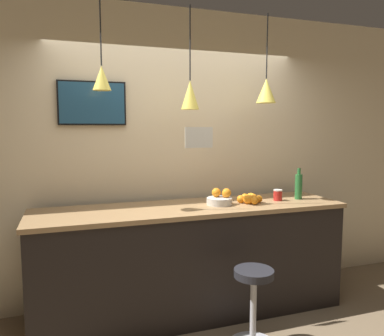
% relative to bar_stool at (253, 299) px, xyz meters
% --- Properties ---
extents(back_wall, '(8.00, 0.06, 2.90)m').
position_rel_bar_stool_xyz_m(back_wall, '(-0.28, 1.16, 1.05)').
color(back_wall, beige).
rests_on(back_wall, ground_plane).
extents(service_counter, '(2.85, 0.72, 1.02)m').
position_rel_bar_stool_xyz_m(service_counter, '(-0.28, 0.68, 0.11)').
color(service_counter, black).
rests_on(service_counter, ground_plane).
extents(bar_stool, '(0.39, 0.39, 0.63)m').
position_rel_bar_stool_xyz_m(bar_stool, '(0.00, 0.00, 0.00)').
color(bar_stool, '#B7B7BC').
rests_on(bar_stool, ground_plane).
extents(fruit_bowl, '(0.24, 0.24, 0.15)m').
position_rel_bar_stool_xyz_m(fruit_bowl, '(-0.00, 0.66, 0.67)').
color(fruit_bowl, beige).
rests_on(fruit_bowl, service_counter).
extents(orange_pile, '(0.24, 0.26, 0.09)m').
position_rel_bar_stool_xyz_m(orange_pile, '(0.30, 0.65, 0.66)').
color(orange_pile, orange).
rests_on(orange_pile, service_counter).
extents(juice_bottle, '(0.07, 0.07, 0.31)m').
position_rel_bar_stool_xyz_m(juice_bottle, '(0.84, 0.66, 0.75)').
color(juice_bottle, '#286B33').
rests_on(juice_bottle, service_counter).
extents(spread_jar, '(0.09, 0.09, 0.11)m').
position_rel_bar_stool_xyz_m(spread_jar, '(0.61, 0.66, 0.67)').
color(spread_jar, red).
rests_on(spread_jar, service_counter).
extents(pendant_lamp_left, '(0.15, 0.15, 0.76)m').
position_rel_bar_stool_xyz_m(pendant_lamp_left, '(-1.05, 0.74, 1.75)').
color(pendant_lamp_left, black).
extents(pendant_lamp_middle, '(0.16, 0.16, 0.91)m').
position_rel_bar_stool_xyz_m(pendant_lamp_middle, '(-0.28, 0.74, 1.63)').
color(pendant_lamp_middle, black).
extents(pendant_lamp_right, '(0.19, 0.19, 0.84)m').
position_rel_bar_stool_xyz_m(pendant_lamp_right, '(0.50, 0.74, 1.69)').
color(pendant_lamp_right, black).
extents(mounted_tv, '(0.61, 0.04, 0.40)m').
position_rel_bar_stool_xyz_m(mounted_tv, '(-1.10, 1.10, 1.56)').
color(mounted_tv, black).
extents(hanging_menu_board, '(0.24, 0.01, 0.17)m').
position_rel_bar_stool_xyz_m(hanging_menu_board, '(-0.31, 0.40, 1.25)').
color(hanging_menu_board, silver).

